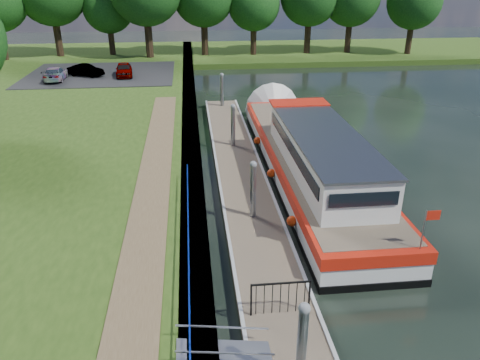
{
  "coord_description": "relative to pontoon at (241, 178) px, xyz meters",
  "views": [
    {
      "loc": [
        -2.46,
        -9.09,
        10.1
      ],
      "look_at": [
        -0.38,
        10.1,
        1.4
      ],
      "focal_mm": 35.0,
      "sensor_mm": 36.0,
      "label": 1
    }
  ],
  "objects": [
    {
      "name": "footpath",
      "position": [
        -4.4,
        -5.0,
        0.62
      ],
      "size": [
        1.6,
        40.0,
        0.05
      ],
      "primitive_type": "cube",
      "color": "brown",
      "rests_on": "riverbank"
    },
    {
      "name": "far_bank",
      "position": [
        12.0,
        39.0,
        0.12
      ],
      "size": [
        60.0,
        18.0,
        0.6
      ],
      "primitive_type": "cube",
      "color": "#2B4714",
      "rests_on": "ground"
    },
    {
      "name": "mooring_piles",
      "position": [
        0.0,
        0.0,
        1.1
      ],
      "size": [
        0.3,
        27.3,
        3.55
      ],
      "color": "gray",
      "rests_on": "ground"
    },
    {
      "name": "car_a",
      "position": [
        -8.59,
        23.5,
        1.28
      ],
      "size": [
        1.86,
        3.83,
        1.26
      ],
      "primitive_type": "imported",
      "rotation": [
        0.0,
        0.0,
        0.1
      ],
      "color": "#999999",
      "rests_on": "carpark"
    },
    {
      "name": "blue_fence",
      "position": [
        -2.75,
        -10.0,
        1.13
      ],
      "size": [
        0.04,
        18.04,
        0.72
      ],
      "color": "#0C2DBF",
      "rests_on": "riverbank"
    },
    {
      "name": "car_c",
      "position": [
        -14.63,
        22.35,
        1.25
      ],
      "size": [
        1.84,
        4.19,
        1.2
      ],
      "primitive_type": "imported",
      "rotation": [
        0.0,
        0.0,
        3.18
      ],
      "color": "#999999",
      "rests_on": "carpark"
    },
    {
      "name": "barge",
      "position": [
        3.6,
        0.84,
        0.9
      ],
      "size": [
        4.36,
        21.15,
        4.78
      ],
      "color": "black",
      "rests_on": "ground"
    },
    {
      "name": "gate_panel",
      "position": [
        -0.0,
        -10.8,
        0.97
      ],
      "size": [
        1.85,
        0.05,
        1.15
      ],
      "color": "black",
      "rests_on": "ground"
    },
    {
      "name": "gangway",
      "position": [
        -1.85,
        -12.5,
        0.44
      ],
      "size": [
        2.58,
        1.0,
        0.92
      ],
      "color": "#A5A8AD",
      "rests_on": "ground"
    },
    {
      "name": "car_b",
      "position": [
        -12.2,
        23.87,
        1.21
      ],
      "size": [
        3.6,
        2.49,
        1.13
      ],
      "primitive_type": "imported",
      "rotation": [
        0.0,
        0.0,
        1.15
      ],
      "color": "#999999",
      "rests_on": "carpark"
    },
    {
      "name": "pontoon",
      "position": [
        0.0,
        0.0,
        0.0
      ],
      "size": [
        2.5,
        30.0,
        0.56
      ],
      "color": "brown",
      "rests_on": "ground"
    },
    {
      "name": "carpark",
      "position": [
        -11.0,
        25.0,
        0.62
      ],
      "size": [
        14.0,
        12.0,
        0.06
      ],
      "primitive_type": "cube",
      "color": "black",
      "rests_on": "riverbank"
    },
    {
      "name": "bank_edge",
      "position": [
        -2.55,
        2.0,
        0.2
      ],
      "size": [
        1.1,
        90.0,
        0.78
      ],
      "primitive_type": "cube",
      "color": "#473D2D",
      "rests_on": "ground"
    }
  ]
}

